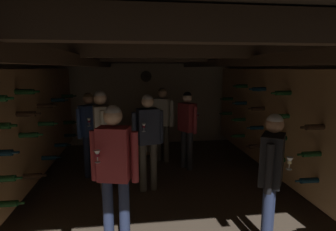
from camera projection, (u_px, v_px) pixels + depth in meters
ground_plane at (161, 196)px, 4.37m from camera, size 8.40×8.40×0.00m
room_shell at (158, 108)px, 4.39m from camera, size 4.72×6.52×2.41m
wine_crate_stack at (146, 135)px, 6.51m from camera, size 0.52×0.35×0.90m
display_bottle at (151, 111)px, 6.44m from camera, size 0.08×0.08×0.35m
person_host_center at (148, 134)px, 4.42m from camera, size 0.53×0.39×1.65m
person_guest_rear_center at (162, 117)px, 5.85m from camera, size 0.47×0.36×1.65m
person_guest_near_left at (114, 164)px, 2.94m from camera, size 0.53×0.33×1.68m
person_guest_mid_left at (101, 132)px, 4.34m from camera, size 0.38×0.53×1.71m
person_guest_far_left at (90, 127)px, 5.03m from camera, size 0.41×0.45×1.62m
person_guest_far_right at (187, 123)px, 5.42m from camera, size 0.43×0.48×1.60m
person_guest_near_right at (271, 170)px, 2.95m from camera, size 0.38×0.46×1.59m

